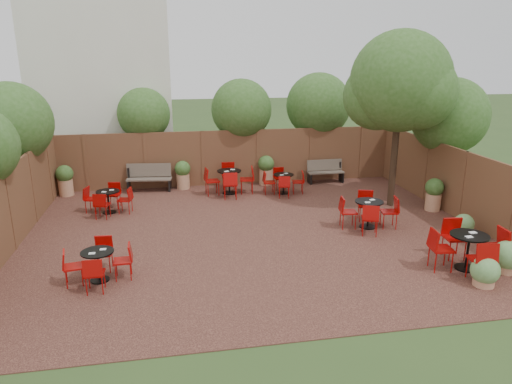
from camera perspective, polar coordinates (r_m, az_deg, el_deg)
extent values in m
plane|color=#354F23|center=(12.57, -0.05, -5.04)|extent=(80.00, 80.00, 0.00)
cube|color=#341A15|center=(12.56, -0.05, -4.99)|extent=(12.00, 10.00, 0.02)
cube|color=brown|center=(17.02, -3.10, 4.18)|extent=(12.00, 0.08, 2.00)
cube|color=brown|center=(12.66, -27.84, -2.04)|extent=(0.08, 10.00, 2.00)
cube|color=brown|center=(14.53, 23.92, 0.64)|extent=(0.08, 10.00, 2.00)
cube|color=silver|center=(19.66, -17.97, 13.89)|extent=(5.00, 4.00, 8.00)
sphere|color=#30571C|center=(15.30, -27.67, 7.45)|extent=(2.35, 2.35, 2.35)
sphere|color=#30571C|center=(17.35, -13.49, 9.21)|extent=(1.86, 1.86, 1.86)
sphere|color=#30571C|center=(17.41, -1.79, 10.02)|extent=(2.21, 2.21, 2.21)
sphere|color=#30571C|center=(18.29, 7.60, 10.42)|extent=(2.45, 2.45, 2.45)
sphere|color=#30571C|center=(16.18, 22.48, 8.54)|extent=(2.42, 2.42, 2.42)
cylinder|color=black|center=(14.95, 16.58, 5.83)|extent=(0.25, 0.25, 4.02)
sphere|color=#30571C|center=(14.74, 17.15, 12.74)|extent=(2.97, 2.97, 2.97)
sphere|color=#30571C|center=(14.91, 14.56, 11.27)|extent=(2.08, 2.08, 2.08)
sphere|color=#30571C|center=(14.60, 19.21, 11.43)|extent=(2.17, 2.17, 2.17)
cube|color=brown|center=(16.60, -12.86, 1.55)|extent=(1.57, 0.63, 0.05)
cube|color=brown|center=(16.73, -12.89, 2.63)|extent=(1.53, 0.28, 0.46)
cube|color=black|center=(16.70, -15.18, 0.64)|extent=(0.11, 0.46, 0.41)
cube|color=black|center=(16.64, -10.43, 0.89)|extent=(0.11, 0.46, 0.41)
cube|color=brown|center=(17.51, 8.48, 2.38)|extent=(1.36, 0.45, 0.05)
cube|color=brown|center=(17.62, 8.33, 3.28)|extent=(1.35, 0.14, 0.41)
cube|color=black|center=(17.37, 6.54, 1.63)|extent=(0.07, 0.41, 0.36)
cube|color=black|center=(17.76, 10.33, 1.80)|extent=(0.07, 0.41, 0.36)
cylinder|color=black|center=(11.52, 24.10, -8.42)|extent=(0.48, 0.48, 0.03)
cylinder|color=black|center=(11.37, 24.33, -6.66)|extent=(0.05, 0.05, 0.76)
cylinder|color=black|center=(11.23, 24.56, -4.82)|extent=(0.82, 0.82, 0.03)
cube|color=white|center=(11.36, 24.87, -4.49)|extent=(0.15, 0.11, 0.02)
cube|color=white|center=(11.07, 24.49, -4.99)|extent=(0.15, 0.11, 0.02)
cylinder|color=black|center=(16.08, -3.24, -0.10)|extent=(0.47, 0.47, 0.03)
cylinder|color=black|center=(15.98, -3.26, 1.22)|extent=(0.05, 0.05, 0.75)
cylinder|color=black|center=(15.88, -3.28, 2.57)|extent=(0.82, 0.82, 0.03)
cube|color=white|center=(15.97, -2.86, 2.75)|extent=(0.15, 0.11, 0.02)
cube|color=white|center=(15.74, -3.62, 2.53)|extent=(0.15, 0.11, 0.02)
cylinder|color=black|center=(13.29, 13.39, -4.13)|extent=(0.44, 0.44, 0.03)
cylinder|color=black|center=(13.17, 13.49, -2.66)|extent=(0.05, 0.05, 0.71)
cylinder|color=black|center=(13.06, 13.60, -1.15)|extent=(0.77, 0.77, 0.03)
cube|color=white|center=(13.17, 13.95, -0.92)|extent=(0.16, 0.13, 0.02)
cube|color=white|center=(12.91, 13.41, -1.24)|extent=(0.16, 0.13, 0.02)
cylinder|color=black|center=(14.77, -17.38, -2.36)|extent=(0.40, 0.40, 0.03)
cylinder|color=black|center=(14.68, -17.49, -1.16)|extent=(0.05, 0.05, 0.64)
cylinder|color=black|center=(14.59, -17.60, 0.07)|extent=(0.69, 0.69, 0.03)
cube|color=white|center=(14.64, -17.15, 0.24)|extent=(0.14, 0.12, 0.01)
cube|color=white|center=(14.49, -18.01, 0.01)|extent=(0.14, 0.12, 0.01)
cylinder|color=black|center=(16.10, 3.34, -0.09)|extent=(0.39, 0.39, 0.03)
cylinder|color=black|center=(16.01, 3.35, 1.00)|extent=(0.04, 0.04, 0.63)
cylinder|color=black|center=(15.93, 3.37, 2.12)|extent=(0.68, 0.68, 0.03)
cube|color=white|center=(16.01, 3.69, 2.27)|extent=(0.13, 0.10, 0.01)
cube|color=white|center=(15.80, 3.15, 2.08)|extent=(0.13, 0.10, 0.01)
cylinder|color=black|center=(10.55, -18.43, -10.10)|extent=(0.39, 0.39, 0.03)
cylinder|color=black|center=(10.42, -18.58, -8.54)|extent=(0.04, 0.04, 0.62)
cylinder|color=black|center=(10.29, -18.74, -6.91)|extent=(0.68, 0.68, 0.03)
cube|color=white|center=(10.33, -18.11, -6.64)|extent=(0.13, 0.10, 0.01)
cube|color=white|center=(10.20, -19.33, -7.06)|extent=(0.13, 0.10, 0.01)
cylinder|color=tan|center=(16.77, -8.85, 1.29)|extent=(0.45, 0.45, 0.52)
sphere|color=#30571C|center=(16.66, -8.92, 2.83)|extent=(0.54, 0.54, 0.54)
cylinder|color=tan|center=(17.10, 1.22, 1.84)|extent=(0.49, 0.49, 0.56)
sphere|color=#30571C|center=(16.98, 1.23, 3.47)|extent=(0.59, 0.59, 0.59)
cylinder|color=tan|center=(16.99, -22.10, 0.50)|extent=(0.47, 0.47, 0.54)
sphere|color=#30571C|center=(16.88, -22.27, 2.08)|extent=(0.57, 0.57, 0.57)
cylinder|color=tan|center=(15.24, 20.71, -1.14)|extent=(0.46, 0.46, 0.52)
sphere|color=#30571C|center=(15.11, 20.89, 0.55)|extent=(0.55, 0.55, 0.55)
cylinder|color=tan|center=(11.71, 28.08, -8.05)|extent=(0.48, 0.48, 0.22)
sphere|color=#5B8F4A|center=(11.61, 28.26, -6.82)|extent=(0.65, 0.65, 0.65)
cylinder|color=tan|center=(10.86, 25.94, -9.71)|extent=(0.42, 0.42, 0.19)
sphere|color=#5B8F4A|center=(10.76, 26.10, -8.55)|extent=(0.58, 0.58, 0.58)
cylinder|color=tan|center=(13.52, 23.84, -4.44)|extent=(0.39, 0.39, 0.18)
sphere|color=#5B8F4A|center=(13.45, 23.95, -3.56)|extent=(0.53, 0.53, 0.53)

